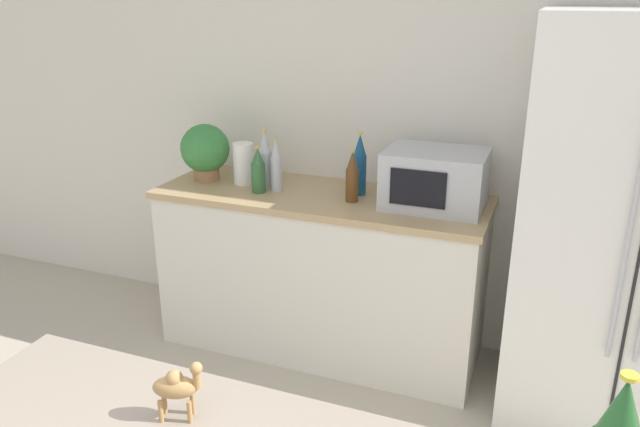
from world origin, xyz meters
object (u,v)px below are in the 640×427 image
at_px(camel_figurine_second, 177,386).
at_px(back_bottle_2, 276,166).
at_px(back_bottle_4, 265,161).
at_px(back_bottle_1, 258,171).
at_px(microwave, 435,179).
at_px(refrigerator, 631,233).
at_px(back_bottle_0, 360,165).
at_px(back_bottle_3, 352,177).
at_px(paper_towel_roll, 244,163).
at_px(potted_plant, 205,150).

bearing_deg(camel_figurine_second, back_bottle_2, 109.15).
height_order(back_bottle_2, back_bottle_4, back_bottle_4).
bearing_deg(back_bottle_1, microwave, 7.14).
xyz_separation_m(refrigerator, back_bottle_4, (-1.78, 0.05, 0.13)).
relative_size(refrigerator, back_bottle_0, 5.63).
relative_size(back_bottle_0, back_bottle_3, 1.23).
bearing_deg(microwave, back_bottle_2, -176.41).
relative_size(microwave, back_bottle_0, 1.47).
bearing_deg(paper_towel_roll, back_bottle_3, -7.00).
relative_size(microwave, back_bottle_2, 1.68).
relative_size(back_bottle_0, back_bottle_1, 1.32).
bearing_deg(back_bottle_2, microwave, 3.59).
xyz_separation_m(potted_plant, back_bottle_1, (0.38, -0.10, -0.05)).
distance_m(paper_towel_roll, back_bottle_2, 0.23).
xyz_separation_m(back_bottle_1, back_bottle_2, (0.07, 0.06, 0.02)).
height_order(microwave, back_bottle_0, back_bottle_0).
bearing_deg(potted_plant, back_bottle_1, -14.90).
relative_size(refrigerator, paper_towel_roll, 8.20).
bearing_deg(back_bottle_0, back_bottle_4, -171.24).
bearing_deg(microwave, back_bottle_3, -169.01).
distance_m(microwave, back_bottle_4, 0.90).
bearing_deg(paper_towel_roll, back_bottle_1, -38.13).
distance_m(back_bottle_2, back_bottle_4, 0.08).
xyz_separation_m(paper_towel_roll, back_bottle_2, (0.22, -0.05, 0.02)).
bearing_deg(paper_towel_roll, refrigerator, -2.52).
xyz_separation_m(back_bottle_1, back_bottle_4, (-0.00, 0.08, 0.03)).
distance_m(paper_towel_roll, back_bottle_1, 0.19).
relative_size(back_bottle_3, back_bottle_4, 0.85).
bearing_deg(back_bottle_3, paper_towel_roll, 173.00).
relative_size(microwave, back_bottle_3, 1.80).
relative_size(back_bottle_2, camel_figurine_second, 1.99).
relative_size(paper_towel_roll, back_bottle_1, 0.91).
relative_size(back_bottle_2, back_bottle_3, 1.07).
relative_size(potted_plant, back_bottle_4, 1.00).
relative_size(back_bottle_1, back_bottle_3, 0.93).
relative_size(refrigerator, potted_plant, 5.86).
height_order(potted_plant, back_bottle_4, same).
distance_m(refrigerator, back_bottle_1, 1.79).
bearing_deg(potted_plant, camel_figurine_second, -60.20).
height_order(back_bottle_0, back_bottle_3, back_bottle_0).
bearing_deg(back_bottle_3, back_bottle_1, -175.96).
height_order(back_bottle_1, camel_figurine_second, camel_figurine_second).
relative_size(back_bottle_0, camel_figurine_second, 2.29).
bearing_deg(camel_figurine_second, microwave, 85.03).
bearing_deg(back_bottle_0, camel_figurine_second, -83.39).
relative_size(refrigerator, back_bottle_4, 5.86).
bearing_deg(back_bottle_2, back_bottle_1, -140.57).
bearing_deg(back_bottle_4, microwave, 1.80).
relative_size(refrigerator, back_bottle_2, 6.45).
distance_m(back_bottle_4, camel_figurine_second, 2.06).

